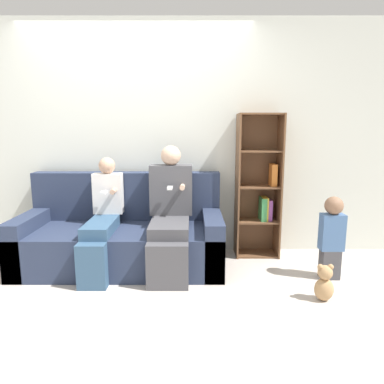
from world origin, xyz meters
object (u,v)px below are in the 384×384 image
child_seated (102,217)px  bookshelf (259,188)px  teddy_bear (324,284)px  toddler_standing (331,235)px  couch (123,237)px  adult_seated (170,208)px

child_seated → bookshelf: bearing=16.1°
bookshelf → teddy_bear: 1.29m
toddler_standing → child_seated: bearing=175.0°
bookshelf → couch: bearing=-167.8°
toddler_standing → bookshelf: size_ratio=0.50×
adult_seated → bookshelf: 1.05m
child_seated → teddy_bear: bearing=-17.8°
adult_seated → toddler_standing: 1.54m
couch → bookshelf: bearing=12.2°
bookshelf → teddy_bear: size_ratio=4.95×
couch → toddler_standing: (2.00, -0.34, 0.12)m
adult_seated → bookshelf: bookshelf is taller
bookshelf → teddy_bear: bearing=-72.6°
adult_seated → couch: bearing=167.0°
teddy_bear → adult_seated: bearing=152.7°
bookshelf → adult_seated: bearing=-155.8°
adult_seated → teddy_bear: bearing=-27.3°
child_seated → teddy_bear: (1.95, -0.63, -0.40)m
adult_seated → child_seated: 0.67m
child_seated → adult_seated: bearing=3.4°
child_seated → toddler_standing: child_seated is taller
child_seated → bookshelf: bookshelf is taller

